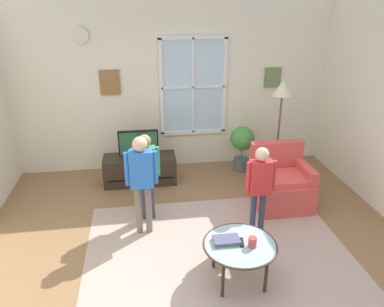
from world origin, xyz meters
TOP-DOWN VIEW (x-y plane):
  - ground_plane at (0.00, 0.00)m, footprint 5.89×6.18m
  - back_wall at (0.01, 2.85)m, footprint 5.29×0.17m
  - area_rug at (0.23, 0.23)m, footprint 3.09×2.37m
  - tv_stand at (-0.64, 2.18)m, footprint 1.14×0.47m
  - television at (-0.64, 2.17)m, footprint 0.62×0.08m
  - armchair at (1.35, 1.19)m, footprint 0.76×0.74m
  - coffee_table at (0.34, -0.26)m, footprint 0.77×0.77m
  - book_stack at (0.21, -0.21)m, footprint 0.28×0.17m
  - cup at (0.46, -0.31)m, footprint 0.09×0.09m
  - remote_near_books at (0.36, -0.25)m, footprint 0.06×0.14m
  - person_blue_shirt at (-0.62, 0.76)m, footprint 0.39×0.18m
  - person_red_shirt at (0.77, 0.48)m, footprint 0.36×0.16m
  - person_green_shirt at (-0.56, 1.07)m, footprint 0.37×0.17m
  - potted_plant_by_window at (1.11, 2.39)m, footprint 0.41×0.41m
  - floor_lamp at (1.57, 1.98)m, footprint 0.32×0.32m

SIDE VIEW (x-z plane):
  - ground_plane at x=0.00m, z-range -0.02..0.00m
  - area_rug at x=0.23m, z-range 0.00..0.01m
  - tv_stand at x=-0.64m, z-range 0.00..0.45m
  - armchair at x=1.35m, z-range -0.11..0.76m
  - coffee_table at x=0.34m, z-range 0.20..0.65m
  - remote_near_books at x=0.36m, z-range 0.45..0.48m
  - book_stack at x=0.21m, z-range 0.45..0.50m
  - potted_plant_by_window at x=1.11m, z-range 0.10..0.89m
  - cup at x=0.46m, z-range 0.45..0.56m
  - television at x=-0.64m, z-range 0.46..0.90m
  - person_red_shirt at x=0.77m, z-range 0.15..1.35m
  - person_green_shirt at x=-0.56m, z-range 0.15..1.37m
  - person_blue_shirt at x=-0.62m, z-range 0.17..1.47m
  - floor_lamp at x=1.57m, z-range 0.55..2.18m
  - back_wall at x=0.01m, z-range 0.00..2.88m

